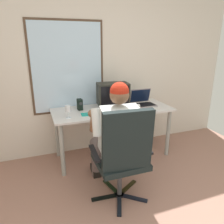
{
  "coord_description": "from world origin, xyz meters",
  "views": [
    {
      "loc": [
        -0.86,
        -0.89,
        1.62
      ],
      "look_at": [
        -0.02,
        1.39,
        0.83
      ],
      "focal_mm": 34.79,
      "sensor_mm": 36.0,
      "label": 1
    }
  ],
  "objects_px": {
    "office_chair": "(124,153)",
    "laptop": "(142,101)",
    "person_seated": "(116,136)",
    "desk_speaker": "(80,104)",
    "crt_monitor": "(113,94)",
    "desk": "(113,115)",
    "wine_glass": "(68,109)",
    "cd_case": "(87,114)"
  },
  "relations": [
    {
      "from": "wine_glass",
      "to": "person_seated",
      "type": "bearing_deg",
      "value": -54.07
    },
    {
      "from": "laptop",
      "to": "wine_glass",
      "type": "xyz_separation_m",
      "value": [
        -1.13,
        -0.22,
        0.05
      ]
    },
    {
      "from": "desk",
      "to": "cd_case",
      "type": "xyz_separation_m",
      "value": [
        -0.4,
        -0.12,
        0.1
      ]
    },
    {
      "from": "desk",
      "to": "person_seated",
      "type": "bearing_deg",
      "value": -108.19
    },
    {
      "from": "crt_monitor",
      "to": "wine_glass",
      "type": "relative_size",
      "value": 2.85
    },
    {
      "from": "crt_monitor",
      "to": "wine_glass",
      "type": "height_order",
      "value": "crt_monitor"
    },
    {
      "from": "desk_speaker",
      "to": "laptop",
      "type": "bearing_deg",
      "value": -3.73
    },
    {
      "from": "person_seated",
      "to": "wine_glass",
      "type": "height_order",
      "value": "person_seated"
    },
    {
      "from": "laptop",
      "to": "cd_case",
      "type": "distance_m",
      "value": 0.91
    },
    {
      "from": "desk",
      "to": "laptop",
      "type": "bearing_deg",
      "value": 6.63
    },
    {
      "from": "desk",
      "to": "crt_monitor",
      "type": "bearing_deg",
      "value": 66.08
    },
    {
      "from": "crt_monitor",
      "to": "desk",
      "type": "bearing_deg",
      "value": -113.92
    },
    {
      "from": "office_chair",
      "to": "person_seated",
      "type": "bearing_deg",
      "value": 86.25
    },
    {
      "from": "office_chair",
      "to": "crt_monitor",
      "type": "relative_size",
      "value": 2.35
    },
    {
      "from": "desk_speaker",
      "to": "cd_case",
      "type": "distance_m",
      "value": 0.25
    },
    {
      "from": "desk",
      "to": "wine_glass",
      "type": "height_order",
      "value": "wine_glass"
    },
    {
      "from": "crt_monitor",
      "to": "office_chair",
      "type": "bearing_deg",
      "value": -104.77
    },
    {
      "from": "office_chair",
      "to": "wine_glass",
      "type": "relative_size",
      "value": 6.69
    },
    {
      "from": "person_seated",
      "to": "crt_monitor",
      "type": "xyz_separation_m",
      "value": [
        0.25,
        0.75,
        0.27
      ]
    },
    {
      "from": "desk",
      "to": "crt_monitor",
      "type": "height_order",
      "value": "crt_monitor"
    },
    {
      "from": "desk",
      "to": "crt_monitor",
      "type": "relative_size",
      "value": 3.69
    },
    {
      "from": "cd_case",
      "to": "wine_glass",
      "type": "bearing_deg",
      "value": -170.56
    },
    {
      "from": "person_seated",
      "to": "cd_case",
      "type": "distance_m",
      "value": 0.63
    },
    {
      "from": "desk",
      "to": "desk_speaker",
      "type": "height_order",
      "value": "desk_speaker"
    },
    {
      "from": "person_seated",
      "to": "crt_monitor",
      "type": "height_order",
      "value": "person_seated"
    },
    {
      "from": "laptop",
      "to": "cd_case",
      "type": "bearing_deg",
      "value": -168.6
    },
    {
      "from": "crt_monitor",
      "to": "cd_case",
      "type": "relative_size",
      "value": 2.94
    },
    {
      "from": "office_chair",
      "to": "laptop",
      "type": "relative_size",
      "value": 3.21
    },
    {
      "from": "office_chair",
      "to": "crt_monitor",
      "type": "bearing_deg",
      "value": 75.23
    },
    {
      "from": "laptop",
      "to": "desk_speaker",
      "type": "relative_size",
      "value": 2.16
    },
    {
      "from": "person_seated",
      "to": "desk_speaker",
      "type": "height_order",
      "value": "person_seated"
    },
    {
      "from": "office_chair",
      "to": "desk_speaker",
      "type": "height_order",
      "value": "office_chair"
    },
    {
      "from": "crt_monitor",
      "to": "desk_speaker",
      "type": "height_order",
      "value": "crt_monitor"
    },
    {
      "from": "wine_glass",
      "to": "cd_case",
      "type": "relative_size",
      "value": 1.03
    },
    {
      "from": "crt_monitor",
      "to": "desk_speaker",
      "type": "bearing_deg",
      "value": 168.18
    },
    {
      "from": "laptop",
      "to": "desk_speaker",
      "type": "xyz_separation_m",
      "value": [
        -0.93,
        0.06,
        0.02
      ]
    },
    {
      "from": "laptop",
      "to": "desk_speaker",
      "type": "height_order",
      "value": "laptop"
    },
    {
      "from": "office_chair",
      "to": "laptop",
      "type": "xyz_separation_m",
      "value": [
        0.75,
        1.04,
        0.2
      ]
    },
    {
      "from": "person_seated",
      "to": "cd_case",
      "type": "height_order",
      "value": "person_seated"
    },
    {
      "from": "crt_monitor",
      "to": "laptop",
      "type": "bearing_deg",
      "value": 3.97
    },
    {
      "from": "office_chair",
      "to": "desk_speaker",
      "type": "distance_m",
      "value": 1.14
    },
    {
      "from": "person_seated",
      "to": "crt_monitor",
      "type": "distance_m",
      "value": 0.83
    }
  ]
}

